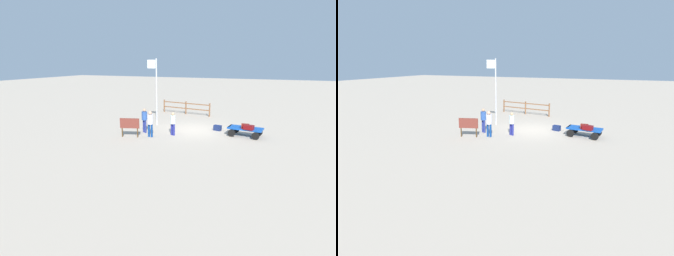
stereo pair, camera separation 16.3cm
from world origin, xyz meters
The scene contains 11 objects.
ground_plane centered at (0.00, 0.00, 0.00)m, with size 120.00×120.00×0.00m, color #BCAA95.
luggage_cart centered at (-3.57, 0.31, 0.43)m, with size 2.27×1.39×0.58m.
suitcase_olive centered at (-3.82, 0.77, 0.72)m, with size 0.70×0.50×0.29m.
suitcase_grey centered at (-3.60, 0.55, 0.73)m, with size 0.50×0.34×0.30m.
suitcase_tan centered at (-1.61, -0.49, 0.19)m, with size 0.57×0.44×0.37m.
worker_lead centered at (2.07, 2.82, 1.03)m, with size 0.38×0.38×1.71m.
worker_trailing centered at (0.88, 1.87, 0.89)m, with size 0.45×0.45×1.54m.
worker_supervisor centered at (2.92, 1.97, 1.00)m, with size 0.51×0.51×1.67m.
flagpole centered at (3.19, -0.45, 2.92)m, with size 0.80×0.13×4.97m.
signboard centered at (3.27, 3.35, 0.83)m, with size 1.22×0.41×1.24m.
wooden_fence centered at (2.39, -5.33, 0.69)m, with size 4.74×0.77×1.19m.
Camera 1 is at (-5.29, 17.68, 4.76)m, focal length 28.34 mm.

